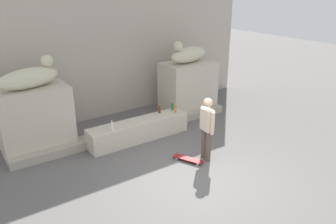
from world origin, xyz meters
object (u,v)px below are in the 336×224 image
at_px(statue_reclining_right, 188,54).
at_px(bottle_green, 173,107).
at_px(skater, 207,126).
at_px(skateboard, 188,159).
at_px(bottle_clear, 112,126).
at_px(bottle_brown, 159,110).
at_px(statue_reclining_left, 30,77).
at_px(bottle_orange, 175,109).

bearing_deg(statue_reclining_right, bottle_green, 23.44).
distance_m(skater, skateboard, 0.98).
xyz_separation_m(skater, bottle_green, (0.48, 2.17, -0.24)).
distance_m(skateboard, bottle_clear, 2.22).
relative_size(bottle_clear, bottle_green, 1.10).
distance_m(skater, bottle_brown, 2.18).
bearing_deg(skater, skateboard, -102.25).
bearing_deg(bottle_green, statue_reclining_right, 34.39).
xyz_separation_m(skater, skateboard, (-0.45, 0.15, -0.86)).
bearing_deg(bottle_clear, statue_reclining_left, 144.34).
relative_size(statue_reclining_right, skateboard, 2.07).
bearing_deg(bottle_clear, bottle_green, 8.13).
height_order(statue_reclining_right, skater, statue_reclining_right).
distance_m(skater, bottle_orange, 1.97).
xyz_separation_m(skater, bottle_brown, (-0.01, 2.17, -0.23)).
relative_size(statue_reclining_right, bottle_orange, 5.99).
height_order(bottle_orange, bottle_clear, same).
height_order(skateboard, bottle_orange, bottle_orange).
relative_size(statue_reclining_left, skateboard, 2.08).
height_order(bottle_brown, bottle_clear, bottle_clear).
bearing_deg(skater, bottle_orange, 174.56).
distance_m(bottle_orange, bottle_green, 0.26).
bearing_deg(skateboard, bottle_brown, 142.70).
distance_m(statue_reclining_right, bottle_brown, 2.34).
relative_size(skater, bottle_clear, 5.95).
bearing_deg(bottle_orange, bottle_clear, -178.20).
height_order(bottle_clear, bottle_green, bottle_clear).
relative_size(skater, bottle_orange, 5.96).
height_order(statue_reclining_left, statue_reclining_right, same).
bearing_deg(bottle_orange, skater, -101.97).
relative_size(statue_reclining_left, bottle_green, 6.61).
height_order(statue_reclining_left, bottle_brown, statue_reclining_left).
bearing_deg(skateboard, statue_reclining_left, -159.30).
distance_m(skateboard, bottle_brown, 2.16).
height_order(statue_reclining_right, bottle_orange, statue_reclining_right).
xyz_separation_m(statue_reclining_right, bottle_green, (-1.23, -0.84, -1.36)).
distance_m(statue_reclining_left, bottle_brown, 3.73).
xyz_separation_m(skater, bottle_orange, (0.41, 1.92, -0.22)).
relative_size(skater, skateboard, 2.06).
xyz_separation_m(skateboard, bottle_green, (0.93, 2.01, 0.62)).
bearing_deg(bottle_clear, bottle_orange, 1.80).
distance_m(statue_reclining_left, skater, 4.67).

